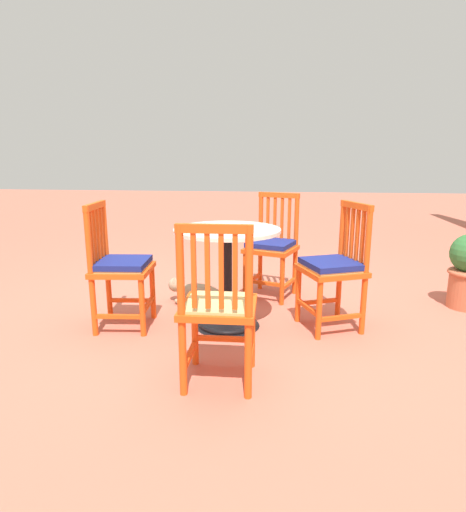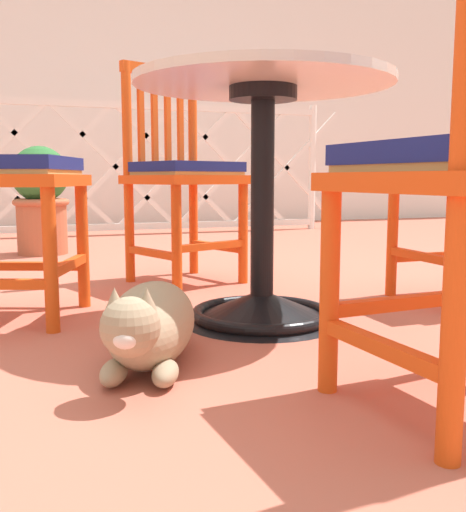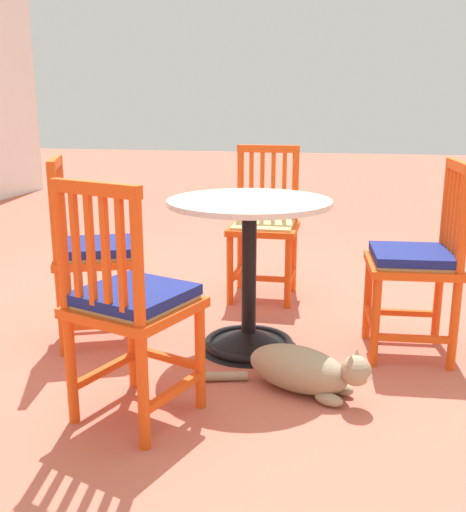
{
  "view_description": "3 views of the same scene",
  "coord_description": "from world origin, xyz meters",
  "px_view_note": "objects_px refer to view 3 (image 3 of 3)",
  "views": [
    {
      "loc": [
        3.06,
        0.32,
        1.23
      ],
      "look_at": [
        0.19,
        -0.0,
        0.55
      ],
      "focal_mm": 29.8,
      "sensor_mm": 36.0,
      "label": 1
    },
    {
      "loc": [
        -0.53,
        -1.68,
        0.44
      ],
      "look_at": [
        0.01,
        -0.11,
        0.22
      ],
      "focal_mm": 40.98,
      "sensor_mm": 36.0,
      "label": 2
    },
    {
      "loc": [
        -2.53,
        -0.53,
        1.16
      ],
      "look_at": [
        0.3,
        0.06,
        0.41
      ],
      "focal_mm": 41.66,
      "sensor_mm": 36.0,
      "label": 3
    }
  ],
  "objects_px": {
    "orange_chair_at_corner": "(417,262)",
    "orange_chair_by_planter": "(131,305)",
    "tabby_cat": "(306,371)",
    "orange_chair_facing_out": "(93,254)",
    "orange_chair_tucked_in": "(264,227)",
    "cafe_table": "(249,292)"
  },
  "relations": [
    {
      "from": "orange_chair_at_corner",
      "to": "orange_chair_tucked_in",
      "type": "bearing_deg",
      "value": 49.01
    },
    {
      "from": "cafe_table",
      "to": "orange_chair_facing_out",
      "type": "bearing_deg",
      "value": 94.23
    },
    {
      "from": "cafe_table",
      "to": "orange_chair_tucked_in",
      "type": "relative_size",
      "value": 0.83
    },
    {
      "from": "orange_chair_at_corner",
      "to": "orange_chair_by_planter",
      "type": "height_order",
      "value": "same"
    },
    {
      "from": "orange_chair_at_corner",
      "to": "tabby_cat",
      "type": "height_order",
      "value": "orange_chair_at_corner"
    },
    {
      "from": "orange_chair_facing_out",
      "to": "orange_chair_by_planter",
      "type": "xyz_separation_m",
      "value": [
        -0.68,
        -0.46,
        0.0
      ]
    },
    {
      "from": "orange_chair_facing_out",
      "to": "orange_chair_by_planter",
      "type": "height_order",
      "value": "same"
    },
    {
      "from": "orange_chair_tucked_in",
      "to": "orange_chair_by_planter",
      "type": "distance_m",
      "value": 1.57
    },
    {
      "from": "orange_chair_by_planter",
      "to": "orange_chair_tucked_in",
      "type": "bearing_deg",
      "value": -9.08
    },
    {
      "from": "orange_chair_at_corner",
      "to": "orange_chair_by_planter",
      "type": "distance_m",
      "value": 1.36
    },
    {
      "from": "cafe_table",
      "to": "orange_chair_tucked_in",
      "type": "bearing_deg",
      "value": 3.94
    },
    {
      "from": "orange_chair_tucked_in",
      "to": "tabby_cat",
      "type": "height_order",
      "value": "orange_chair_tucked_in"
    },
    {
      "from": "tabby_cat",
      "to": "orange_chair_facing_out",
      "type": "bearing_deg",
      "value": 71.87
    },
    {
      "from": "orange_chair_at_corner",
      "to": "tabby_cat",
      "type": "distance_m",
      "value": 0.77
    },
    {
      "from": "tabby_cat",
      "to": "orange_chair_tucked_in",
      "type": "bearing_deg",
      "value": 16.8
    },
    {
      "from": "cafe_table",
      "to": "orange_chair_facing_out",
      "type": "height_order",
      "value": "orange_chair_facing_out"
    },
    {
      "from": "cafe_table",
      "to": "tabby_cat",
      "type": "height_order",
      "value": "cafe_table"
    },
    {
      "from": "orange_chair_at_corner",
      "to": "orange_chair_facing_out",
      "type": "height_order",
      "value": "same"
    },
    {
      "from": "orange_chair_facing_out",
      "to": "orange_chair_by_planter",
      "type": "bearing_deg",
      "value": -145.95
    },
    {
      "from": "tabby_cat",
      "to": "cafe_table",
      "type": "bearing_deg",
      "value": 37.46
    },
    {
      "from": "orange_chair_tucked_in",
      "to": "tabby_cat",
      "type": "xyz_separation_m",
      "value": [
        -1.22,
        -0.37,
        -0.34
      ]
    },
    {
      "from": "cafe_table",
      "to": "orange_chair_tucked_in",
      "type": "distance_m",
      "value": 0.83
    }
  ]
}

